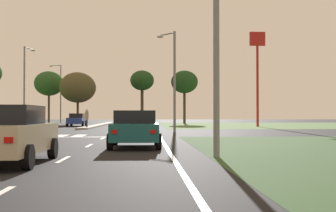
{
  "coord_description": "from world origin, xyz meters",
  "views": [
    {
      "loc": [
        6.01,
        -3.91,
        1.35
      ],
      "look_at": [
        7.92,
        34.19,
        2.14
      ],
      "focal_mm": 46.69,
      "sensor_mm": 36.0,
      "label": 1
    }
  ],
  "objects_px": {
    "street_lamp_fourth": "(60,91)",
    "pedestrian_at_median": "(87,116)",
    "car_blue_second": "(77,120)",
    "treeline_fifth": "(142,81)",
    "treeline_third": "(49,84)",
    "treeline_fourth": "(78,87)",
    "treeline_sixth": "(184,82)",
    "car_teal_near": "(135,129)",
    "street_lamp_second": "(173,75)",
    "street_lamp_near": "(219,2)",
    "street_lamp_third": "(25,82)",
    "car_beige_third": "(10,134)",
    "fastfood_pole_sign": "(257,57)"
  },
  "relations": [
    {
      "from": "street_lamp_fourth",
      "to": "pedestrian_at_median",
      "type": "height_order",
      "value": "street_lamp_fourth"
    },
    {
      "from": "car_blue_second",
      "to": "treeline_fifth",
      "type": "bearing_deg",
      "value": -115.39
    },
    {
      "from": "treeline_third",
      "to": "treeline_fifth",
      "type": "xyz_separation_m",
      "value": [
        14.62,
        -0.04,
        0.46
      ]
    },
    {
      "from": "car_blue_second",
      "to": "treeline_fifth",
      "type": "xyz_separation_m",
      "value": [
        7.68,
        16.19,
        5.96
      ]
    },
    {
      "from": "treeline_fourth",
      "to": "treeline_fifth",
      "type": "xyz_separation_m",
      "value": [
        9.59,
        3.39,
        1.27
      ]
    },
    {
      "from": "pedestrian_at_median",
      "to": "treeline_sixth",
      "type": "relative_size",
      "value": 0.21
    },
    {
      "from": "car_teal_near",
      "to": "treeline_third",
      "type": "xyz_separation_m",
      "value": [
        -14.82,
        51.01,
        5.51
      ]
    },
    {
      "from": "treeline_fourth",
      "to": "car_blue_second",
      "type": "bearing_deg",
      "value": -81.53
    },
    {
      "from": "street_lamp_second",
      "to": "treeline_third",
      "type": "bearing_deg",
      "value": 116.66
    },
    {
      "from": "street_lamp_near",
      "to": "street_lamp_third",
      "type": "height_order",
      "value": "street_lamp_third"
    },
    {
      "from": "street_lamp_near",
      "to": "street_lamp_second",
      "type": "height_order",
      "value": "street_lamp_near"
    },
    {
      "from": "street_lamp_near",
      "to": "treeline_fourth",
      "type": "distance_m",
      "value": 53.38
    },
    {
      "from": "car_beige_third",
      "to": "street_lamp_third",
      "type": "height_order",
      "value": "street_lamp_third"
    },
    {
      "from": "pedestrian_at_median",
      "to": "treeline_third",
      "type": "distance_m",
      "value": 27.75
    },
    {
      "from": "street_lamp_fourth",
      "to": "fastfood_pole_sign",
      "type": "distance_m",
      "value": 36.23
    },
    {
      "from": "street_lamp_third",
      "to": "treeline_fourth",
      "type": "xyz_separation_m",
      "value": [
        3.98,
        13.93,
        0.22
      ]
    },
    {
      "from": "car_beige_third",
      "to": "pedestrian_at_median",
      "type": "bearing_deg",
      "value": 93.88
    },
    {
      "from": "street_lamp_second",
      "to": "pedestrian_at_median",
      "type": "xyz_separation_m",
      "value": [
        -8.02,
        9.05,
        -3.28
      ]
    },
    {
      "from": "car_blue_second",
      "to": "fastfood_pole_sign",
      "type": "relative_size",
      "value": 0.4
    },
    {
      "from": "car_teal_near",
      "to": "street_lamp_fourth",
      "type": "relative_size",
      "value": 0.45
    },
    {
      "from": "car_blue_second",
      "to": "treeline_fifth",
      "type": "height_order",
      "value": "treeline_fifth"
    },
    {
      "from": "car_teal_near",
      "to": "street_lamp_second",
      "type": "relative_size",
      "value": 0.55
    },
    {
      "from": "car_beige_third",
      "to": "pedestrian_at_median",
      "type": "xyz_separation_m",
      "value": [
        -2.13,
        31.41,
        0.41
      ]
    },
    {
      "from": "street_lamp_third",
      "to": "pedestrian_at_median",
      "type": "xyz_separation_m",
      "value": [
        8.33,
        -8.25,
        -4.03
      ]
    },
    {
      "from": "treeline_fifth",
      "to": "car_teal_near",
      "type": "bearing_deg",
      "value": -89.78
    },
    {
      "from": "fastfood_pole_sign",
      "to": "treeline_sixth",
      "type": "height_order",
      "value": "fastfood_pole_sign"
    },
    {
      "from": "treeline_fourth",
      "to": "treeline_third",
      "type": "bearing_deg",
      "value": 145.7
    },
    {
      "from": "treeline_fifth",
      "to": "treeline_fourth",
      "type": "bearing_deg",
      "value": -160.52
    },
    {
      "from": "street_lamp_fourth",
      "to": "pedestrian_at_median",
      "type": "bearing_deg",
      "value": -74.05
    },
    {
      "from": "treeline_fourth",
      "to": "car_beige_third",
      "type": "bearing_deg",
      "value": -83.1
    },
    {
      "from": "treeline_third",
      "to": "street_lamp_near",
      "type": "bearing_deg",
      "value": -72.31
    },
    {
      "from": "pedestrian_at_median",
      "to": "treeline_sixth",
      "type": "xyz_separation_m",
      "value": [
        12.02,
        26.01,
        5.4
      ]
    },
    {
      "from": "street_lamp_near",
      "to": "treeline_third",
      "type": "distance_m",
      "value": 58.06
    },
    {
      "from": "street_lamp_third",
      "to": "treeline_sixth",
      "type": "height_order",
      "value": "street_lamp_third"
    },
    {
      "from": "pedestrian_at_median",
      "to": "treeline_fifth",
      "type": "distance_m",
      "value": 26.68
    },
    {
      "from": "street_lamp_second",
      "to": "fastfood_pole_sign",
      "type": "xyz_separation_m",
      "value": [
        10.76,
        15.27,
        3.55
      ]
    },
    {
      "from": "car_blue_second",
      "to": "street_lamp_third",
      "type": "bearing_deg",
      "value": 10.87
    },
    {
      "from": "treeline_sixth",
      "to": "treeline_fifth",
      "type": "bearing_deg",
      "value": -176.35
    },
    {
      "from": "car_blue_second",
      "to": "fastfood_pole_sign",
      "type": "height_order",
      "value": "fastfood_pole_sign"
    },
    {
      "from": "car_teal_near",
      "to": "treeline_fifth",
      "type": "bearing_deg",
      "value": 90.22
    },
    {
      "from": "car_teal_near",
      "to": "car_blue_second",
      "type": "relative_size",
      "value": 0.99
    },
    {
      "from": "car_teal_near",
      "to": "fastfood_pole_sign",
      "type": "bearing_deg",
      "value": 67.11
    },
    {
      "from": "street_lamp_second",
      "to": "treeline_sixth",
      "type": "height_order",
      "value": "treeline_sixth"
    },
    {
      "from": "treeline_third",
      "to": "treeline_sixth",
      "type": "height_order",
      "value": "treeline_sixth"
    },
    {
      "from": "street_lamp_third",
      "to": "pedestrian_at_median",
      "type": "relative_size",
      "value": 5.25
    },
    {
      "from": "street_lamp_fourth",
      "to": "pedestrian_at_median",
      "type": "distance_m",
      "value": 31.34
    },
    {
      "from": "car_beige_third",
      "to": "street_lamp_second",
      "type": "distance_m",
      "value": 23.42
    },
    {
      "from": "street_lamp_third",
      "to": "car_teal_near",
      "type": "bearing_deg",
      "value": -67.76
    },
    {
      "from": "car_beige_third",
      "to": "pedestrian_at_median",
      "type": "height_order",
      "value": "pedestrian_at_median"
    },
    {
      "from": "car_teal_near",
      "to": "car_blue_second",
      "type": "distance_m",
      "value": 35.66
    }
  ]
}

